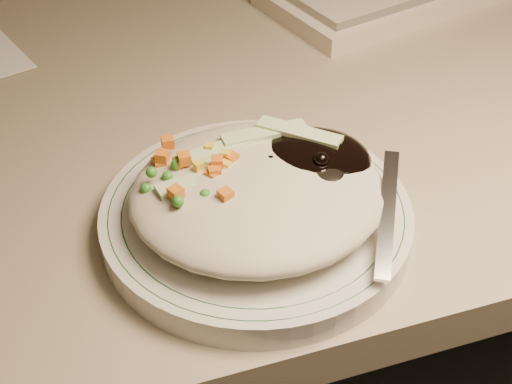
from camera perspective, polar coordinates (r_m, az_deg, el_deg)
name	(u,v)px	position (r m, az deg, el deg)	size (l,w,h in m)	color
desk	(238,222)	(0.86, -1.43, -2.40)	(1.40, 0.70, 0.74)	gray
plate	(256,218)	(0.55, 0.00, -2.09)	(0.24, 0.24, 0.02)	silver
plate_rim	(256,208)	(0.54, 0.00, -1.30)	(0.23, 0.23, 0.00)	#144723
meal	(262,186)	(0.53, 0.47, 0.51)	(0.21, 0.19, 0.05)	#B6AD94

